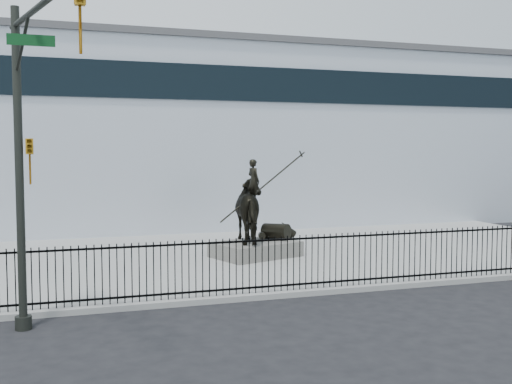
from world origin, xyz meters
name	(u,v)px	position (x,y,z in m)	size (l,w,h in m)	color
ground	(319,306)	(0.00, 0.00, 0.00)	(120.00, 120.00, 0.00)	black
plaza	(241,257)	(0.00, 7.00, 0.07)	(30.00, 12.00, 0.15)	gray
building	(176,140)	(0.00, 20.00, 4.50)	(44.00, 14.00, 9.00)	silver
picket_fence	(300,262)	(0.00, 1.25, 0.90)	(22.10, 0.10, 1.50)	black
statue_plinth	(256,249)	(0.39, 6.43, 0.42)	(2.85, 1.96, 0.53)	#54514C
equestrian_statue	(257,210)	(0.44, 6.45, 1.80)	(3.47, 2.76, 3.10)	black
traffic_signal_left	(29,146)	(-6.75, -0.62, 4.03)	(1.52, 4.84, 7.00)	black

